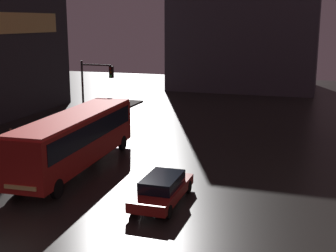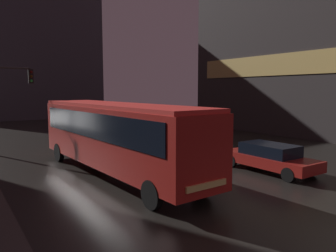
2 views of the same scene
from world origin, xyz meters
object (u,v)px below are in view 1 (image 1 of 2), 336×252
(traffic_light_main, at_px, (93,85))
(bus_near, at_px, (76,135))
(car_taxi, at_px, (162,189))
(pedestrian_near, at_px, (11,139))

(traffic_light_main, bearing_deg, bus_near, -69.35)
(car_taxi, height_order, traffic_light_main, traffic_light_main)
(car_taxi, bearing_deg, bus_near, -28.37)
(bus_near, xyz_separation_m, pedestrian_near, (-5.47, 1.19, -0.92))
(bus_near, height_order, pedestrian_near, bus_near)
(car_taxi, distance_m, traffic_light_main, 16.05)
(pedestrian_near, bearing_deg, bus_near, -36.02)
(bus_near, distance_m, traffic_light_main, 9.61)
(pedestrian_near, distance_m, traffic_light_main, 8.38)
(car_taxi, bearing_deg, pedestrian_near, -21.59)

